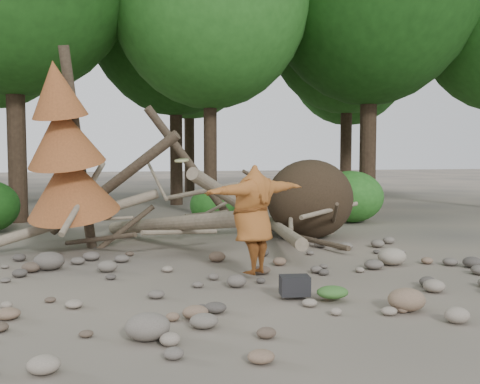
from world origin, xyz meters
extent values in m
plane|color=#514C44|center=(0.00, 0.00, 0.00)|extent=(120.00, 120.00, 0.00)
ellipsoid|color=#332619|center=(2.60, 4.30, 0.99)|extent=(2.20, 1.87, 1.98)
cylinder|color=gray|center=(-1.00, 3.70, 0.55)|extent=(2.61, 5.11, 1.08)
cylinder|color=gray|center=(0.80, 4.20, 0.90)|extent=(3.18, 3.71, 1.90)
cylinder|color=brown|center=(-2.20, 4.60, 1.40)|extent=(3.08, 1.91, 2.49)
cylinder|color=gray|center=(1.60, 3.50, 0.35)|extent=(1.13, 4.98, 0.43)
cylinder|color=brown|center=(-0.30, 4.80, 1.80)|extent=(2.39, 1.03, 2.89)
cylinder|color=gray|center=(-3.00, 4.00, 0.70)|extent=(3.71, 0.86, 1.20)
cylinder|color=#4C3F30|center=(-2.50, 3.50, 0.30)|extent=(1.52, 1.70, 0.49)
cylinder|color=gray|center=(0.20, 4.40, 0.80)|extent=(1.57, 0.85, 0.69)
cylinder|color=#4C3F30|center=(1.80, 4.90, 1.20)|extent=(1.92, 1.25, 1.10)
cylinder|color=gray|center=(-1.20, 4.20, 1.50)|extent=(0.37, 1.42, 0.85)
cylinder|color=#4C3F30|center=(2.20, 3.20, 0.15)|extent=(0.79, 2.54, 0.12)
cylinder|color=gray|center=(-0.80, 3.10, 0.45)|extent=(1.78, 1.11, 0.29)
cylinder|color=#4C3F30|center=(-2.90, 3.80, 2.20)|extent=(0.67, 1.13, 4.35)
cone|color=brown|center=(-3.06, 3.49, 1.50)|extent=(2.06, 2.13, 1.86)
cone|color=brown|center=(-3.16, 3.28, 2.50)|extent=(1.71, 1.78, 1.65)
cone|color=brown|center=(-3.26, 3.09, 3.40)|extent=(1.23, 1.30, 1.41)
cylinder|color=#38281C|center=(-5.00, 9.50, 4.48)|extent=(0.56, 0.56, 8.96)
cylinder|color=#38281C|center=(1.00, 9.20, 3.57)|extent=(0.44, 0.44, 7.14)
cylinder|color=#38281C|center=(7.00, 9.80, 4.72)|extent=(0.60, 0.60, 9.45)
cylinder|color=#38281C|center=(0.50, 14.20, 4.27)|extent=(0.52, 0.52, 8.54)
cylinder|color=#38281C|center=(8.00, 13.80, 4.06)|extent=(0.50, 0.50, 8.12)
ellipsoid|color=#23611C|center=(8.00, 13.80, 8.35)|extent=(7.42, 7.42, 8.91)
cylinder|color=#38281C|center=(2.00, 20.50, 4.38)|extent=(0.54, 0.54, 8.75)
ellipsoid|color=#2D7323|center=(2.00, 20.50, 9.00)|extent=(8.00, 8.00, 10.00)
cylinder|color=#38281C|center=(11.00, 20.00, 3.92)|extent=(0.46, 0.46, 7.84)
ellipsoid|color=#23611C|center=(11.00, 20.00, 8.06)|extent=(7.17, 7.17, 8.60)
ellipsoid|color=#23611C|center=(0.80, 7.80, 0.56)|extent=(1.40, 1.40, 1.12)
ellipsoid|color=#2D7323|center=(5.00, 7.00, 0.80)|extent=(2.00, 2.00, 1.60)
imported|color=#965321|center=(0.08, 0.50, 1.00)|extent=(2.27, 1.69, 1.85)
cylinder|color=#90915B|center=(-1.09, 0.79, 2.00)|extent=(0.29, 0.29, 0.09)
cube|color=black|center=(0.31, -0.94, 0.14)|extent=(0.46, 0.34, 0.28)
ellipsoid|color=#346327|center=(0.79, -1.20, 0.09)|extent=(0.46, 0.39, 0.17)
ellipsoid|color=#B6631F|center=(0.76, -1.15, 0.05)|extent=(0.28, 0.23, 0.10)
ellipsoid|color=#6C635A|center=(-1.89, -2.17, 0.15)|extent=(0.51, 0.46, 0.31)
ellipsoid|color=#806650|center=(1.57, -1.86, 0.15)|extent=(0.51, 0.46, 0.31)
ellipsoid|color=gray|center=(2.93, 0.88, 0.16)|extent=(0.55, 0.49, 0.33)
ellipsoid|color=#58524A|center=(-3.36, 1.99, 0.17)|extent=(0.55, 0.50, 0.33)
camera|label=1|loc=(-2.30, -8.17, 2.10)|focal=40.00mm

